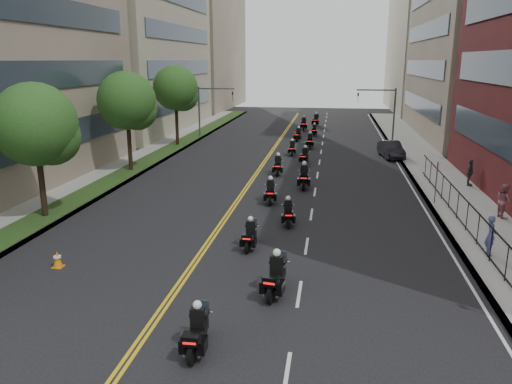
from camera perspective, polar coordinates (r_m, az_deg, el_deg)
ground at (r=15.28m, az=-9.20°, el=-18.87°), size 160.00×160.00×0.00m
sidewalk_right at (r=38.76m, az=20.16°, el=1.49°), size 4.00×90.00×0.15m
sidewalk_left at (r=41.27m, az=-14.57°, el=2.70°), size 4.00×90.00×0.15m
grass_strip at (r=40.94m, az=-13.55°, el=2.80°), size 2.00×90.00×0.04m
building_right_far at (r=91.79m, az=20.52°, el=16.83°), size 15.00×28.00×26.00m
building_left_far at (r=93.87m, az=-7.83°, el=17.53°), size 16.00×28.00×26.00m
iron_fence at (r=26.09m, az=23.50°, el=-3.20°), size 0.05×28.00×1.50m
street_trees at (r=34.37m, az=-17.82°, el=8.65°), size 4.40×38.40×7.98m
traffic_signal_right at (r=54.50m, az=14.55°, el=9.42°), size 4.09×0.20×5.60m
traffic_signal_left at (r=55.95m, az=-5.57°, el=9.95°), size 4.09×0.20×5.60m
motorcycle_0 at (r=15.44m, az=-6.75°, el=-15.63°), size 0.50×2.15×1.59m
motorcycle_1 at (r=18.64m, az=2.25°, el=-9.70°), size 0.71×2.37×1.75m
motorcycle_2 at (r=23.01m, az=-0.69°, el=-5.05°), size 0.48×2.06×1.52m
motorcycle_3 at (r=26.32m, az=3.68°, el=-2.46°), size 0.62×2.09×1.54m
motorcycle_4 at (r=30.27m, az=1.65°, el=-0.04°), size 0.63×2.24×1.66m
motorcycle_5 at (r=33.89m, az=5.50°, el=1.66°), size 0.59×2.50×1.85m
motorcycle_6 at (r=37.75m, az=2.51°, el=2.97°), size 0.57×2.27×1.68m
motorcycle_7 at (r=41.83m, az=5.60°, el=4.05°), size 0.66×2.16×1.60m
motorcycle_8 at (r=45.67m, az=4.15°, el=4.95°), size 0.48×2.06×1.52m
motorcycle_9 at (r=49.55m, az=6.20°, el=5.76°), size 0.53×2.27×1.68m
motorcycle_10 at (r=53.82m, az=4.85°, el=6.49°), size 0.68×2.20×1.63m
motorcycle_11 at (r=57.54m, az=6.67°, el=6.96°), size 0.50×2.09×1.54m
motorcycle_12 at (r=62.08m, az=5.47°, el=7.69°), size 0.59×2.55×1.88m
motorcycle_13 at (r=66.16m, az=6.87°, el=8.09°), size 0.74×2.54×1.88m
parked_sedan at (r=46.06m, az=15.17°, el=4.72°), size 2.18×4.59×1.45m
pedestrian_a at (r=24.09m, az=25.26°, el=-4.49°), size 0.46×0.67×1.78m
pedestrian_b at (r=30.08m, az=26.47°, el=-0.89°), size 0.87×1.03×1.85m
pedestrian_c at (r=36.71m, az=23.25°, el=2.04°), size 0.81×1.15×1.80m
traffic_cone at (r=22.66m, az=-21.74°, el=-7.16°), size 0.43×0.43×0.71m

